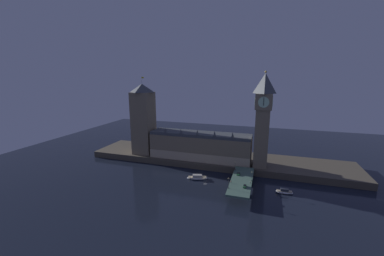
# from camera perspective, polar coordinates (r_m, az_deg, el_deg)

# --- Properties ---
(ground_plane) EXTENTS (400.00, 400.00, 0.00)m
(ground_plane) POSITION_cam_1_polar(r_m,az_deg,el_deg) (171.79, 3.20, -12.60)
(ground_plane) COLOR black
(embankment) EXTENTS (220.00, 42.00, 5.12)m
(embankment) POSITION_cam_1_polar(r_m,az_deg,el_deg) (206.03, 5.96, -7.54)
(embankment) COLOR #4C4438
(embankment) RESTS_ON ground_plane
(parliament_hall) EXTENTS (83.07, 19.33, 26.50)m
(parliament_hall) POSITION_cam_1_polar(r_m,az_deg,el_deg) (196.20, 1.97, -4.33)
(parliament_hall) COLOR #7F7056
(parliament_hall) RESTS_ON embankment
(clock_tower) EXTENTS (12.23, 12.34, 71.44)m
(clock_tower) POSITION_cam_1_polar(r_m,az_deg,el_deg) (179.91, 16.78, 2.39)
(clock_tower) COLOR #7F7056
(clock_tower) RESTS_ON embankment
(victoria_tower) EXTENTS (16.96, 16.96, 67.36)m
(victoria_tower) POSITION_cam_1_polar(r_m,az_deg,el_deg) (211.07, -11.70, 2.14)
(victoria_tower) COLOR #7F7056
(victoria_tower) RESTS_ON embankment
(bridge) EXTENTS (13.53, 46.00, 6.47)m
(bridge) POSITION_cam_1_polar(r_m,az_deg,el_deg) (161.37, 11.90, -12.70)
(bridge) COLOR #476656
(bridge) RESTS_ON ground_plane
(car_northbound_lead) EXTENTS (2.11, 4.25, 1.36)m
(car_northbound_lead) POSITION_cam_1_polar(r_m,az_deg,el_deg) (167.58, 11.18, -10.84)
(car_northbound_lead) COLOR #235633
(car_northbound_lead) RESTS_ON bridge
(car_southbound_lead) EXTENTS (1.86, 4.08, 1.50)m
(car_southbound_lead) POSITION_cam_1_polar(r_m,az_deg,el_deg) (150.93, 12.67, -13.58)
(car_southbound_lead) COLOR #235633
(car_southbound_lead) RESTS_ON bridge
(pedestrian_near_rail) EXTENTS (0.38, 0.38, 1.63)m
(pedestrian_near_rail) POSITION_cam_1_polar(r_m,az_deg,el_deg) (154.59, 9.41, -12.73)
(pedestrian_near_rail) COLOR black
(pedestrian_near_rail) RESTS_ON bridge
(pedestrian_mid_walk) EXTENTS (0.38, 0.38, 1.57)m
(pedestrian_mid_walk) POSITION_cam_1_polar(r_m,az_deg,el_deg) (156.87, 14.02, -12.57)
(pedestrian_mid_walk) COLOR black
(pedestrian_mid_walk) RESTS_ON bridge
(pedestrian_far_rail) EXTENTS (0.38, 0.38, 1.57)m
(pedestrian_far_rail) POSITION_cam_1_polar(r_m,az_deg,el_deg) (174.49, 10.49, -9.78)
(pedestrian_far_rail) COLOR black
(pedestrian_far_rail) RESTS_ON bridge
(street_lamp_near) EXTENTS (1.34, 0.60, 6.91)m
(street_lamp_near) POSITION_cam_1_polar(r_m,az_deg,el_deg) (146.24, 8.84, -12.73)
(street_lamp_near) COLOR #2D3333
(street_lamp_near) RESTS_ON bridge
(street_lamp_mid) EXTENTS (1.34, 0.60, 6.57)m
(street_lamp_mid) POSITION_cam_1_polar(r_m,az_deg,el_deg) (158.66, 14.32, -10.99)
(street_lamp_mid) COLOR #2D3333
(street_lamp_mid) RESTS_ON bridge
(street_lamp_far) EXTENTS (1.34, 0.60, 6.69)m
(street_lamp_far) POSITION_cam_1_polar(r_m,az_deg,el_deg) (173.20, 10.39, -8.75)
(street_lamp_far) COLOR #2D3333
(street_lamp_far) RESTS_ON bridge
(boat_upstream) EXTENTS (15.47, 8.66, 3.36)m
(boat_upstream) POSITION_cam_1_polar(r_m,az_deg,el_deg) (173.30, 1.28, -11.91)
(boat_upstream) COLOR white
(boat_upstream) RESTS_ON ground_plane
(boat_downstream) EXTENTS (10.65, 4.29, 3.34)m
(boat_downstream) POSITION_cam_1_polar(r_m,az_deg,el_deg) (164.90, 21.45, -14.14)
(boat_downstream) COLOR white
(boat_downstream) RESTS_ON ground_plane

